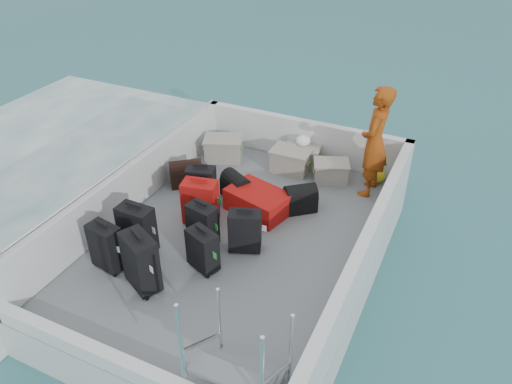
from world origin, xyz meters
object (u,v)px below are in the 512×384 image
at_px(suitcase_1, 137,230).
at_px(passenger, 375,142).
at_px(suitcase_6, 203,250).
at_px(suitcase_3, 141,262).
at_px(suitcase_2, 202,186).
at_px(suitcase_8, 258,202).
at_px(suitcase_0, 106,247).
at_px(crate_3, 331,172).
at_px(crate_2, 302,156).
at_px(crate_1, 291,161).
at_px(suitcase_4, 203,225).
at_px(suitcase_5, 200,203).
at_px(suitcase_7, 245,232).
at_px(crate_0, 224,149).

height_order(suitcase_1, passenger, passenger).
bearing_deg(suitcase_6, suitcase_1, -154.07).
bearing_deg(suitcase_3, suitcase_2, 125.05).
relative_size(suitcase_6, suitcase_8, 0.63).
bearing_deg(suitcase_0, suitcase_3, 1.30).
bearing_deg(crate_3, suitcase_2, -137.37).
height_order(suitcase_1, suitcase_3, suitcase_3).
xyz_separation_m(suitcase_3, passenger, (1.89, 3.19, 0.49)).
bearing_deg(crate_2, crate_1, -110.32).
bearing_deg(suitcase_6, crate_3, 94.97).
bearing_deg(suitcase_2, suitcase_4, -74.89).
bearing_deg(suitcase_4, crate_2, 91.36).
bearing_deg(crate_3, suitcase_8, -118.46).
bearing_deg(suitcase_5, passenger, 30.89).
bearing_deg(suitcase_0, crate_3, 69.04).
height_order(suitcase_7, crate_1, suitcase_7).
xyz_separation_m(suitcase_0, suitcase_2, (0.32, 1.74, -0.02)).
bearing_deg(crate_0, suitcase_2, -75.12).
bearing_deg(suitcase_7, suitcase_3, -146.30).
distance_m(suitcase_3, suitcase_5, 1.40).
height_order(suitcase_4, suitcase_6, suitcase_4).
bearing_deg(suitcase_1, crate_3, 59.14).
xyz_separation_m(suitcase_3, crate_2, (0.68, 3.53, -0.20)).
distance_m(suitcase_8, crate_3, 1.44).
relative_size(suitcase_4, suitcase_5, 0.90).
xyz_separation_m(crate_2, passenger, (1.22, -0.34, 0.69)).
bearing_deg(suitcase_5, suitcase_3, -100.80).
bearing_deg(suitcase_0, suitcase_8, 67.76).
height_order(suitcase_1, crate_1, suitcase_1).
height_order(suitcase_7, crate_0, suitcase_7).
bearing_deg(suitcase_0, suitcase_7, 46.36).
bearing_deg(passenger, crate_1, -91.80).
distance_m(suitcase_1, suitcase_5, 0.98).
xyz_separation_m(suitcase_4, crate_1, (0.34, 2.24, -0.11)).
bearing_deg(suitcase_5, suitcase_1, -126.53).
relative_size(suitcase_4, crate_2, 1.07).
relative_size(suitcase_6, crate_3, 1.07).
height_order(suitcase_0, suitcase_8, suitcase_0).
xyz_separation_m(suitcase_1, crate_2, (1.11, 3.02, -0.17)).
bearing_deg(suitcase_3, crate_1, 106.80).
bearing_deg(suitcase_6, suitcase_3, -108.26).
relative_size(suitcase_2, crate_3, 1.15).
bearing_deg(suitcase_5, suitcase_7, -30.78).
xyz_separation_m(suitcase_1, suitcase_6, (0.92, 0.07, -0.06)).
distance_m(suitcase_4, crate_1, 2.27).
height_order(suitcase_8, crate_1, crate_1).
xyz_separation_m(suitcase_1, suitcase_5, (0.41, 0.89, -0.01)).
height_order(suitcase_2, passenger, passenger).
distance_m(suitcase_1, suitcase_2, 1.32).
bearing_deg(suitcase_1, suitcase_2, 83.73).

